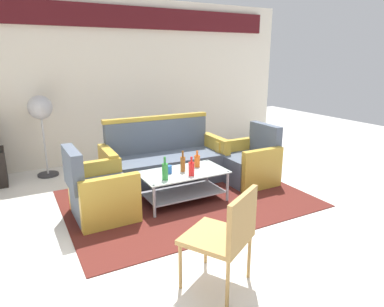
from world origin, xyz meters
name	(u,v)px	position (x,y,z in m)	size (l,w,h in m)	color
ground_plane	(215,221)	(0.00, 0.00, 0.00)	(14.00, 14.00, 0.00)	silver
wall_back	(126,77)	(0.00, 3.05, 1.48)	(6.52, 0.19, 2.80)	silver
rug	(187,198)	(0.01, 0.72, 0.01)	(3.08, 2.21, 0.01)	#511E19
couch	(165,162)	(0.01, 1.43, 0.32)	(1.82, 0.78, 0.96)	#4C5666
armchair_left	(100,194)	(-1.11, 0.74, 0.29)	(0.71, 0.77, 0.85)	#4C5666
armchair_right	(249,164)	(1.14, 0.85, 0.29)	(0.71, 0.77, 0.85)	#4C5666
coffee_table	(183,182)	(-0.06, 0.67, 0.27)	(1.10, 0.60, 0.40)	silver
bottle_brown	(183,164)	(-0.06, 0.68, 0.51)	(0.06, 0.06, 0.27)	brown
bottle_green	(165,171)	(-0.38, 0.51, 0.52)	(0.07, 0.07, 0.28)	#2D8C38
bottle_red	(191,168)	(-0.04, 0.49, 0.50)	(0.07, 0.07, 0.24)	red
bottle_orange	(197,161)	(0.19, 0.77, 0.49)	(0.08, 0.08, 0.22)	#D85919
cup	(169,169)	(-0.25, 0.70, 0.46)	(0.08, 0.08, 0.10)	#2659A5
pedestal_fan	(41,112)	(-1.50, 2.60, 1.01)	(0.36, 0.36, 1.27)	#2D2D33
wicker_chair	(227,232)	(-0.54, -1.01, 0.49)	(0.66, 0.66, 0.84)	#AD844C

